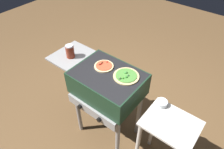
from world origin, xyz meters
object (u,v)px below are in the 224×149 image
object	(u,v)px
pizza_pepperoni	(104,66)
topping_bowl_near	(162,103)
sauce_jar	(70,51)
pizza_veggie	(126,76)
grill	(106,85)
prep_table	(167,137)

from	to	relation	value
pizza_pepperoni	topping_bowl_near	xyz separation A→B (m)	(0.60, 0.06, -0.15)
sauce_jar	pizza_veggie	bearing A→B (deg)	9.41
grill	pizza_pepperoni	distance (m)	0.18
pizza_pepperoni	sauce_jar	xyz separation A→B (m)	(-0.36, -0.08, 0.06)
grill	pizza_veggie	distance (m)	0.24
pizza_veggie	pizza_pepperoni	xyz separation A→B (m)	(-0.25, -0.02, 0.00)
pizza_veggie	sauce_jar	size ratio (longest dim) A/B	1.74
pizza_veggie	pizza_pepperoni	bearing A→B (deg)	-176.41
grill	topping_bowl_near	bearing A→B (deg)	13.26
pizza_veggie	grill	bearing A→B (deg)	-155.24
grill	pizza_veggie	xyz separation A→B (m)	(0.17, 0.08, 0.15)
sauce_jar	prep_table	distance (m)	1.20
pizza_veggie	pizza_pepperoni	distance (m)	0.25
pizza_pepperoni	topping_bowl_near	bearing A→B (deg)	5.84
sauce_jar	topping_bowl_near	bearing A→B (deg)	8.67
prep_table	topping_bowl_near	size ratio (longest dim) A/B	7.34
sauce_jar	pizza_pepperoni	bearing A→B (deg)	13.33
grill	pizza_veggie	world-z (taller)	pizza_veggie
sauce_jar	prep_table	size ratio (longest dim) A/B	0.18
grill	topping_bowl_near	size ratio (longest dim) A/B	9.58
topping_bowl_near	grill	bearing A→B (deg)	-166.74
grill	sauce_jar	size ratio (longest dim) A/B	7.18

